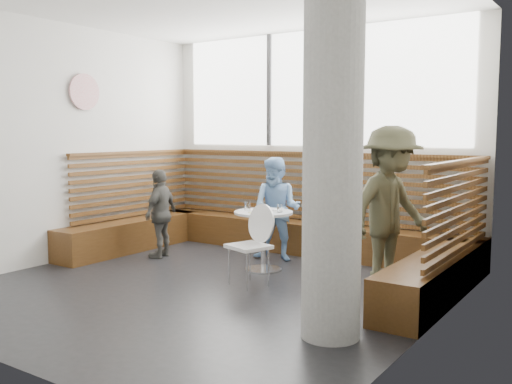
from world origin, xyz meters
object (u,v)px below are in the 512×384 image
Objects in this scene: concrete_column at (333,150)px; child_left at (161,213)px; cafe_chair at (252,238)px; cafe_table at (263,228)px; adult_man at (390,209)px; child_back at (277,209)px.

concrete_column is 3.83m from child_left.
child_left is (-1.87, 0.48, 0.07)m from cafe_chair.
cafe_table is 0.61× the size of child_left.
cafe_table is at bearing 82.56° from child_left.
cafe_chair is at bearing -67.65° from cafe_table.
adult_man is at bearing 94.30° from concrete_column.
child_back is (-1.94, 2.24, -0.90)m from concrete_column.
concrete_column is 4.23× the size of cafe_table.
cafe_chair is at bearing 63.09° from child_left.
child_left is (-3.39, 1.50, -0.98)m from concrete_column.
cafe_table is 0.54× the size of child_back.
cafe_table is (-1.77, 1.65, -1.06)m from concrete_column.
child_back is at bearing 130.90° from concrete_column.
concrete_column is 2.64m from cafe_table.
adult_man is 1.29× the size of child_back.
concrete_column is 2.59× the size of child_left.
cafe_table is 1.63m from child_left.
concrete_column is 2.27× the size of child_back.
concrete_column is at bearing -42.97° from cafe_table.
adult_man is (1.39, 0.65, 0.36)m from cafe_chair.
child_left is (-1.62, -0.15, 0.08)m from cafe_table.
cafe_chair is 0.66× the size of child_back.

